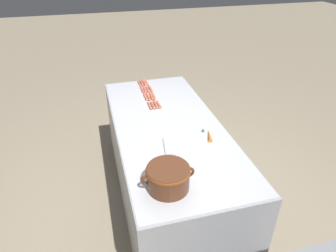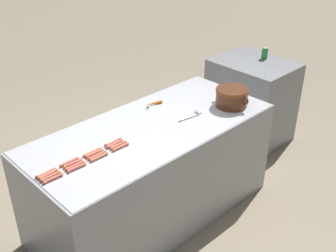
{
  "view_description": "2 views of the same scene",
  "coord_description": "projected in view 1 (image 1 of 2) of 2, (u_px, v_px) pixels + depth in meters",
  "views": [
    {
      "loc": [
        0.58,
        2.15,
        2.26
      ],
      "look_at": [
        0.0,
        0.01,
        0.89
      ],
      "focal_mm": 31.78,
      "sensor_mm": 36.0,
      "label": 1
    },
    {
      "loc": [
        2.21,
        -1.93,
        2.56
      ],
      "look_at": [
        0.12,
        0.07,
        0.93
      ],
      "focal_mm": 45.05,
      "sensor_mm": 36.0,
      "label": 2
    }
  ],
  "objects": [
    {
      "name": "hot_dog_6",
      "position": [
        152.0,
        97.0,
        3.07
      ],
      "size": [
        0.03,
        0.16,
        0.02
      ],
      "color": "#CB664D",
      "rests_on": "griddle_counter"
    },
    {
      "name": "hot_dog_2",
      "position": [
        154.0,
        96.0,
        3.08
      ],
      "size": [
        0.02,
        0.16,
        0.02
      ],
      "color": "#CA704E",
      "rests_on": "griddle_counter"
    },
    {
      "name": "bean_pot",
      "position": [
        168.0,
        176.0,
        1.9
      ],
      "size": [
        0.36,
        0.29,
        0.16
      ],
      "color": "#562D19",
      "rests_on": "griddle_counter"
    },
    {
      "name": "hot_dog_3",
      "position": [
        159.0,
        104.0,
        2.92
      ],
      "size": [
        0.03,
        0.16,
        0.02
      ],
      "color": "#CA724E",
      "rests_on": "griddle_counter"
    },
    {
      "name": "hot_dog_5",
      "position": [
        148.0,
        89.0,
        3.22
      ],
      "size": [
        0.03,
        0.16,
        0.02
      ],
      "color": "#D26954",
      "rests_on": "griddle_counter"
    },
    {
      "name": "hot_dog_12",
      "position": [
        139.0,
        83.0,
        3.36
      ],
      "size": [
        0.03,
        0.16,
        0.02
      ],
      "color": "#CC6852",
      "rests_on": "griddle_counter"
    },
    {
      "name": "serving_spoon",
      "position": [
        169.0,
        153.0,
        2.25
      ],
      "size": [
        0.08,
        0.27,
        0.02
      ],
      "color": "#B7B7BC",
      "rests_on": "griddle_counter"
    },
    {
      "name": "hot_dog_7",
      "position": [
        156.0,
        104.0,
        2.92
      ],
      "size": [
        0.03,
        0.16,
        0.02
      ],
      "color": "#D66755",
      "rests_on": "griddle_counter"
    },
    {
      "name": "hot_dog_1",
      "position": [
        151.0,
        89.0,
        3.23
      ],
      "size": [
        0.03,
        0.16,
        0.02
      ],
      "color": "#D27156",
      "rests_on": "griddle_counter"
    },
    {
      "name": "hot_dog_8",
      "position": [
        142.0,
        83.0,
        3.37
      ],
      "size": [
        0.02,
        0.16,
        0.02
      ],
      "color": "#CA6752",
      "rests_on": "griddle_counter"
    },
    {
      "name": "hot_dog_11",
      "position": [
        153.0,
        105.0,
        2.9
      ],
      "size": [
        0.03,
        0.16,
        0.02
      ],
      "color": "#CE7050",
      "rests_on": "griddle_counter"
    },
    {
      "name": "hot_dog_0",
      "position": [
        147.0,
        82.0,
        3.38
      ],
      "size": [
        0.03,
        0.16,
        0.02
      ],
      "color": "#D37152",
      "rests_on": "griddle_counter"
    },
    {
      "name": "hot_dog_14",
      "position": [
        146.0,
        97.0,
        3.06
      ],
      "size": [
        0.03,
        0.16,
        0.02
      ],
      "color": "#CF724D",
      "rests_on": "griddle_counter"
    },
    {
      "name": "ground_plane",
      "position": [
        168.0,
        199.0,
        3.09
      ],
      "size": [
        20.0,
        20.0,
        0.0
      ],
      "primitive_type": "plane",
      "color": "gray"
    },
    {
      "name": "hot_dog_10",
      "position": [
        148.0,
        97.0,
        3.06
      ],
      "size": [
        0.03,
        0.16,
        0.02
      ],
      "color": "#D0644E",
      "rests_on": "griddle_counter"
    },
    {
      "name": "hot_dog_15",
      "position": [
        150.0,
        105.0,
        2.9
      ],
      "size": [
        0.03,
        0.16,
        0.02
      ],
      "color": "#D2654D",
      "rests_on": "griddle_counter"
    },
    {
      "name": "hot_dog_9",
      "position": [
        145.0,
        90.0,
        3.21
      ],
      "size": [
        0.02,
        0.16,
        0.02
      ],
      "color": "#D36752",
      "rests_on": "griddle_counter"
    },
    {
      "name": "hot_dog_13",
      "position": [
        142.0,
        90.0,
        3.21
      ],
      "size": [
        0.03,
        0.16,
        0.02
      ],
      "color": "#D46851",
      "rests_on": "griddle_counter"
    },
    {
      "name": "griddle_counter",
      "position": [
        168.0,
        165.0,
        2.85
      ],
      "size": [
        0.92,
        2.1,
        0.9
      ],
      "color": "#9EA0A5",
      "rests_on": "ground_plane"
    },
    {
      "name": "hot_dog_4",
      "position": [
        145.0,
        83.0,
        3.37
      ],
      "size": [
        0.03,
        0.16,
        0.02
      ],
      "color": "#D16F55",
      "rests_on": "griddle_counter"
    },
    {
      "name": "carrot",
      "position": [
        209.0,
        135.0,
        2.45
      ],
      "size": [
        0.08,
        0.18,
        0.03
      ],
      "color": "orange",
      "rests_on": "griddle_counter"
    }
  ]
}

